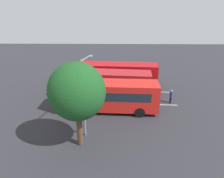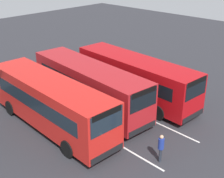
{
  "view_description": "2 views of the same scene",
  "coord_description": "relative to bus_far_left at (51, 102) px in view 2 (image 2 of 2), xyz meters",
  "views": [
    {
      "loc": [
        0.31,
        -22.0,
        10.32
      ],
      "look_at": [
        -0.04,
        -0.79,
        1.36
      ],
      "focal_mm": 32.18,
      "sensor_mm": 36.0,
      "label": 1
    },
    {
      "loc": [
        14.07,
        -13.04,
        10.24
      ],
      "look_at": [
        0.49,
        1.12,
        1.47
      ],
      "focal_mm": 49.46,
      "sensor_mm": 36.0,
      "label": 2
    }
  ],
  "objects": [
    {
      "name": "ground_plane",
      "position": [
        0.45,
        3.36,
        -1.74
      ],
      "size": [
        70.49,
        70.49,
        0.0
      ],
      "primitive_type": "plane",
      "color": "#2B2B30"
    },
    {
      "name": "bus_far_left",
      "position": [
        0.0,
        0.0,
        0.0
      ],
      "size": [
        10.43,
        2.96,
        3.15
      ],
      "rotation": [
        0.0,
        0.0,
        -0.05
      ],
      "color": "red",
      "rests_on": "ground"
    },
    {
      "name": "bus_center_left",
      "position": [
        -0.22,
        3.44,
        0.0
      ],
      "size": [
        10.5,
        3.36,
        3.15
      ],
      "rotation": [
        0.0,
        0.0,
        -0.09
      ],
      "color": "#AD191E",
      "rests_on": "ground"
    },
    {
      "name": "bus_center_right",
      "position": [
        1.14,
        6.79,
        0.0
      ],
      "size": [
        10.47,
        3.13,
        3.15
      ],
      "rotation": [
        0.0,
        0.0,
        -0.07
      ],
      "color": "#B70C11",
      "rests_on": "ground"
    },
    {
      "name": "pedestrian",
      "position": [
        7.03,
        1.83,
        -0.81
      ],
      "size": [
        0.42,
        0.42,
        1.6
      ],
      "rotation": [
        0.0,
        0.0,
        3.56
      ],
      "color": "#232833",
      "rests_on": "ground"
    },
    {
      "name": "lane_stripe_outer_left",
      "position": [
        0.45,
        1.57,
        -1.74
      ],
      "size": [
        14.52,
        0.7,
        0.01
      ],
      "primitive_type": "cube",
      "rotation": [
        0.0,
        0.0,
        -0.04
      ],
      "color": "silver",
      "rests_on": "ground"
    },
    {
      "name": "lane_stripe_inner_left",
      "position": [
        0.45,
        5.14,
        -1.74
      ],
      "size": [
        14.52,
        0.7,
        0.01
      ],
      "primitive_type": "cube",
      "rotation": [
        0.0,
        0.0,
        -0.04
      ],
      "color": "silver",
      "rests_on": "ground"
    }
  ]
}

